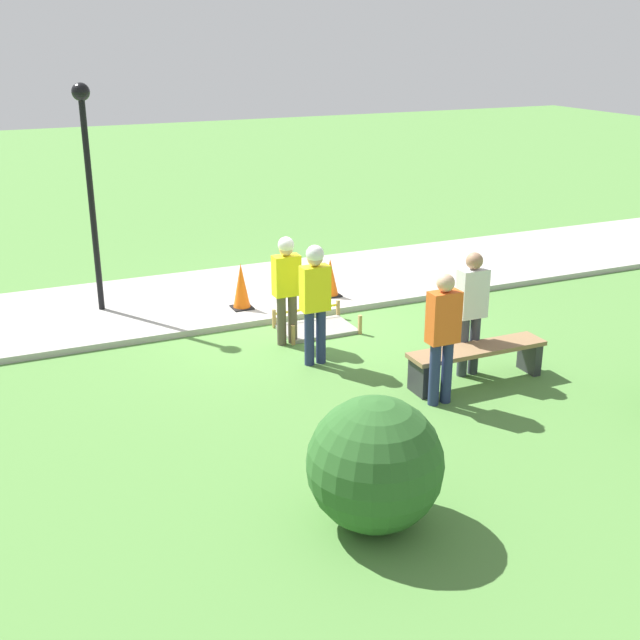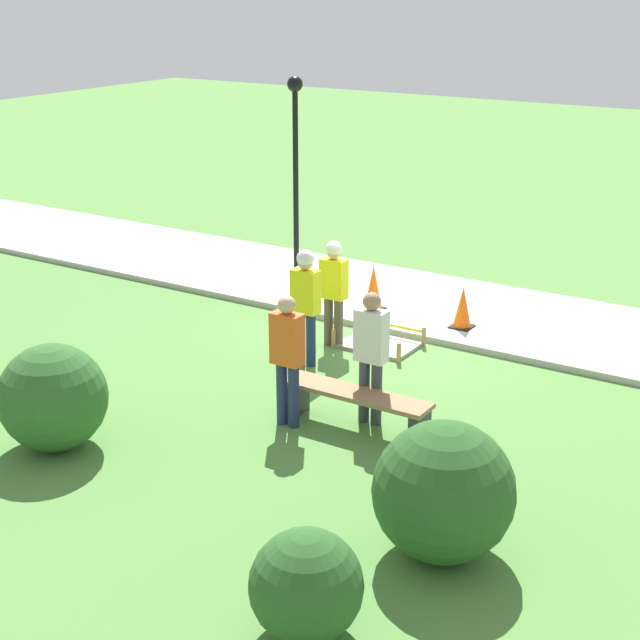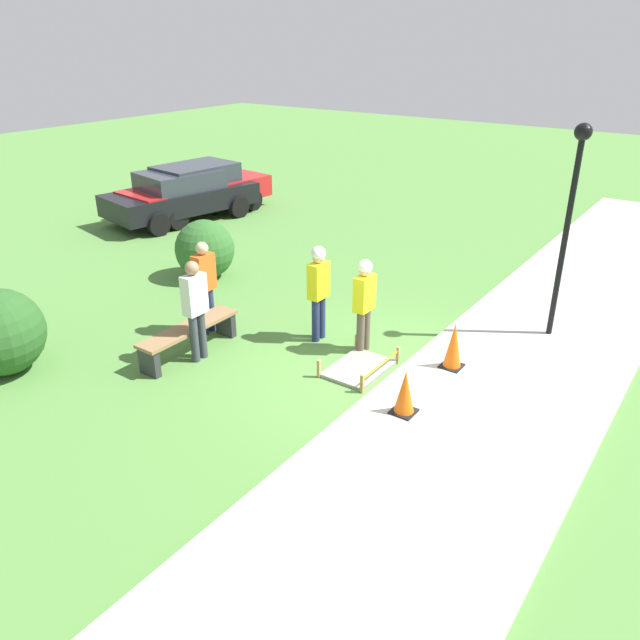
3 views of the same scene
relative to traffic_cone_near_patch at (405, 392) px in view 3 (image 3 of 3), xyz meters
name	(u,v)px [view 3 (image 3 of 3)]	position (x,y,z in m)	size (l,w,h in m)	color
ground_plane	(394,376)	(0.98, 0.68, -0.43)	(60.00, 60.00, 0.00)	#51843D
sidewalk	(489,404)	(0.98, -0.90, -0.38)	(28.00, 3.16, 0.10)	#ADAAA3
wet_concrete_patch	(359,368)	(0.82, 1.26, -0.39)	(1.18, 0.86, 0.31)	gray
traffic_cone_near_patch	(405,392)	(0.00, 0.00, 0.00)	(0.34, 0.34, 0.67)	black
traffic_cone_far_patch	(454,346)	(1.63, 0.00, 0.05)	(0.34, 0.34, 0.78)	black
park_bench	(189,334)	(-0.36, 3.94, -0.06)	(1.98, 0.44, 0.51)	#2D2D33
worker_supervisor	(319,285)	(1.37, 2.46, 0.61)	(0.40, 0.25, 1.75)	navy
worker_assistant	(364,299)	(1.44, 1.57, 0.55)	(0.40, 0.24, 1.67)	brown
bystander_in_orange_shirt	(205,282)	(0.44, 4.30, 0.55)	(0.40, 0.23, 1.73)	navy
bystander_in_gray_shirt	(195,305)	(-0.41, 3.67, 0.56)	(0.40, 0.23, 1.75)	#383D47
lamppost_near	(571,201)	(3.80, -0.92, 2.08)	(0.28, 0.28, 3.65)	black
parked_car_red	(197,189)	(6.16, 10.32, 0.33)	(4.70, 2.38, 1.48)	red
parked_car_black	(181,195)	(5.48, 10.28, 0.30)	(4.61, 2.74, 1.41)	black
shrub_rounded_mid	(0,332)	(-2.51, 5.94, 0.27)	(1.40, 1.40, 1.40)	#285623
shrub_rounded_far	(205,249)	(2.45, 6.32, 0.23)	(1.31, 1.31, 1.31)	#2D6028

